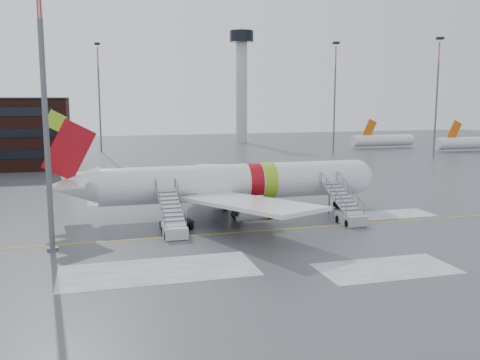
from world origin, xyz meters
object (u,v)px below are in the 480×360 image
object	(u,v)px
light_mast_near	(44,101)
airliner	(226,183)
pushback_tug	(175,222)
airstair_aft	(173,223)
airstair_fwd	(347,212)

from	to	relation	value
light_mast_near	airliner	bearing A→B (deg)	28.55
pushback_tug	light_mast_near	world-z (taller)	light_mast_near
airliner	airstair_aft	xyz separation A→B (m)	(-6.63, -6.54, -2.35)
airstair_aft	pushback_tug	distance (m)	1.68
airliner	airstair_fwd	distance (m)	12.81
airstair_fwd	pushback_tug	size ratio (longest dim) A/B	2.43
pushback_tug	airstair_aft	bearing A→B (deg)	-104.52
airstair_aft	airliner	bearing A→B (deg)	44.60
airstair_fwd	light_mast_near	bearing A→B (deg)	-174.57
airliner	pushback_tug	distance (m)	8.39
airliner	pushback_tug	size ratio (longest dim) A/B	11.05
airliner	airstair_aft	world-z (taller)	airliner
airliner	light_mast_near	size ratio (longest dim) A/B	1.52
pushback_tug	light_mast_near	xyz separation A→B (m)	(-10.62, -4.21, 11.27)
pushback_tug	light_mast_near	size ratio (longest dim) A/B	0.14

